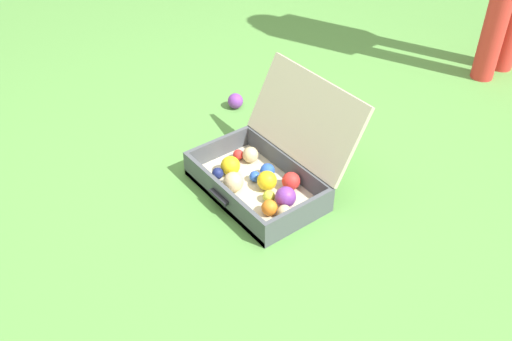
% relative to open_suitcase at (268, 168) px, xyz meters
% --- Properties ---
extents(ground_plane, '(16.00, 16.00, 0.00)m').
position_rel_open_suitcase_xyz_m(ground_plane, '(0.08, -0.03, -0.10)').
color(ground_plane, '#569342').
extents(open_suitcase, '(0.56, 0.53, 0.43)m').
position_rel_open_suitcase_xyz_m(open_suitcase, '(0.00, 0.00, 0.00)').
color(open_suitcase, beige).
rests_on(open_suitcase, ground).
extents(stray_ball_on_grass, '(0.08, 0.08, 0.08)m').
position_rel_open_suitcase_xyz_m(stray_ball_on_grass, '(-0.59, 0.26, -0.06)').
color(stray_ball_on_grass, purple).
rests_on(stray_ball_on_grass, ground).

